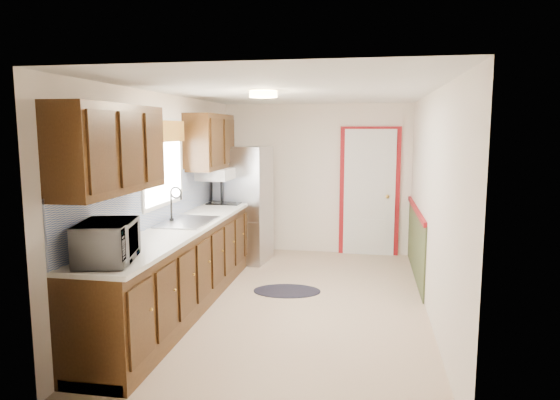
% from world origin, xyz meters
% --- Properties ---
extents(room_shell, '(3.20, 5.20, 2.52)m').
position_xyz_m(room_shell, '(0.00, 0.00, 1.20)').
color(room_shell, tan).
rests_on(room_shell, ground).
extents(kitchen_run, '(0.63, 4.00, 2.20)m').
position_xyz_m(kitchen_run, '(-1.24, -0.29, 0.81)').
color(kitchen_run, '#331D0B').
rests_on(kitchen_run, ground).
extents(back_wall_trim, '(1.12, 2.30, 2.08)m').
position_xyz_m(back_wall_trim, '(0.99, 2.21, 0.89)').
color(back_wall_trim, maroon).
rests_on(back_wall_trim, ground).
extents(ceiling_fixture, '(0.30, 0.30, 0.06)m').
position_xyz_m(ceiling_fixture, '(-0.30, -0.20, 2.36)').
color(ceiling_fixture, '#FFD88C').
rests_on(ceiling_fixture, room_shell).
extents(microwave, '(0.46, 0.65, 0.40)m').
position_xyz_m(microwave, '(-1.20, -1.95, 1.14)').
color(microwave, white).
rests_on(microwave, kitchen_run).
extents(refrigerator, '(0.80, 0.77, 1.74)m').
position_xyz_m(refrigerator, '(-1.02, 1.75, 0.87)').
color(refrigerator, '#B7B7BC').
rests_on(refrigerator, ground).
extents(rug, '(0.89, 0.63, 0.01)m').
position_xyz_m(rug, '(-0.13, 0.37, 0.01)').
color(rug, black).
rests_on(rug, ground).
extents(cooktop, '(0.46, 0.56, 0.02)m').
position_xyz_m(cooktop, '(-1.19, 1.40, 0.95)').
color(cooktop, black).
rests_on(cooktop, kitchen_run).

